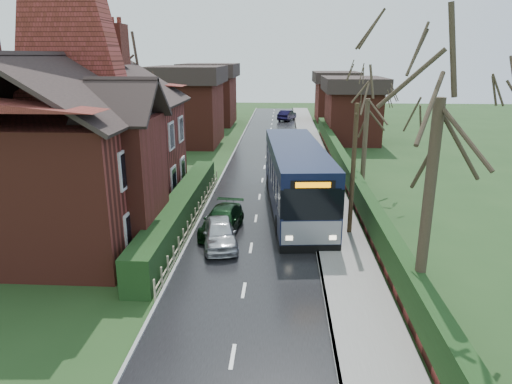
# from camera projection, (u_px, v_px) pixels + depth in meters

# --- Properties ---
(ground) EXTENTS (140.00, 140.00, 0.00)m
(ground) POSITION_uv_depth(u_px,v_px,m) (248.00, 267.00, 19.30)
(ground) COLOR #26421C
(ground) RESTS_ON ground
(road) EXTENTS (6.00, 100.00, 0.02)m
(road) POSITION_uv_depth(u_px,v_px,m) (260.00, 197.00, 28.86)
(road) COLOR black
(road) RESTS_ON ground
(pavement) EXTENTS (2.50, 100.00, 0.14)m
(pavement) POSITION_uv_depth(u_px,v_px,m) (327.00, 197.00, 28.61)
(pavement) COLOR slate
(pavement) RESTS_ON ground
(kerb_right) EXTENTS (0.12, 100.00, 0.14)m
(kerb_right) POSITION_uv_depth(u_px,v_px,m) (308.00, 197.00, 28.67)
(kerb_right) COLOR gray
(kerb_right) RESTS_ON ground
(kerb_left) EXTENTS (0.12, 100.00, 0.10)m
(kerb_left) POSITION_uv_depth(u_px,v_px,m) (212.00, 196.00, 29.02)
(kerb_left) COLOR gray
(kerb_left) RESTS_ON ground
(front_hedge) EXTENTS (1.20, 16.00, 1.60)m
(front_hedge) POSITION_uv_depth(u_px,v_px,m) (181.00, 210.00, 24.07)
(front_hedge) COLOR black
(front_hedge) RESTS_ON ground
(picket_fence) EXTENTS (0.10, 16.00, 0.90)m
(picket_fence) POSITION_uv_depth(u_px,v_px,m) (195.00, 216.00, 24.13)
(picket_fence) COLOR tan
(picket_fence) RESTS_ON ground
(right_wall_hedge) EXTENTS (0.60, 50.00, 1.80)m
(right_wall_hedge) POSITION_uv_depth(u_px,v_px,m) (353.00, 183.00, 28.25)
(right_wall_hedge) COLOR maroon
(right_wall_hedge) RESTS_ON ground
(brick_house) EXTENTS (9.30, 14.60, 10.30)m
(brick_house) POSITION_uv_depth(u_px,v_px,m) (83.00, 142.00, 23.09)
(brick_house) COLOR maroon
(brick_house) RESTS_ON ground
(bus) EXTENTS (3.87, 12.54, 3.75)m
(bus) POSITION_uv_depth(u_px,v_px,m) (296.00, 179.00, 25.94)
(bus) COLOR black
(bus) RESTS_ON ground
(car_silver) EXTENTS (2.26, 4.04, 1.30)m
(car_silver) POSITION_uv_depth(u_px,v_px,m) (219.00, 232.00, 21.38)
(car_silver) COLOR silver
(car_silver) RESTS_ON ground
(car_green) EXTENTS (2.15, 4.35, 1.21)m
(car_green) POSITION_uv_depth(u_px,v_px,m) (222.00, 220.00, 23.04)
(car_green) COLOR black
(car_green) RESTS_ON ground
(car_distant) EXTENTS (2.73, 4.48, 1.39)m
(car_distant) POSITION_uv_depth(u_px,v_px,m) (287.00, 115.00, 62.81)
(car_distant) COLOR black
(car_distant) RESTS_ON ground
(bus_stop_sign) EXTENTS (0.13, 0.40, 2.63)m
(bus_stop_sign) POSITION_uv_depth(u_px,v_px,m) (316.00, 189.00, 24.36)
(bus_stop_sign) COLOR slate
(bus_stop_sign) RESTS_ON ground
(telegraph_pole) EXTENTS (0.26, 0.83, 6.50)m
(telegraph_pole) POSITION_uv_depth(u_px,v_px,m) (353.00, 171.00, 21.91)
(telegraph_pole) COLOR #2D2214
(telegraph_pole) RESTS_ON ground
(tree_right_near) EXTENTS (4.92, 4.92, 10.61)m
(tree_right_near) POSITION_uv_depth(u_px,v_px,m) (442.00, 80.00, 13.28)
(tree_right_near) COLOR #31281D
(tree_right_near) RESTS_ON ground
(tree_right_far) EXTENTS (4.41, 4.41, 8.52)m
(tree_right_far) POSITION_uv_depth(u_px,v_px,m) (368.00, 92.00, 29.04)
(tree_right_far) COLOR #3E3224
(tree_right_far) RESTS_ON ground
(tree_house_side) EXTENTS (4.66, 4.66, 10.59)m
(tree_house_side) POSITION_uv_depth(u_px,v_px,m) (135.00, 67.00, 28.87)
(tree_house_side) COLOR #372A20
(tree_house_side) RESTS_ON ground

